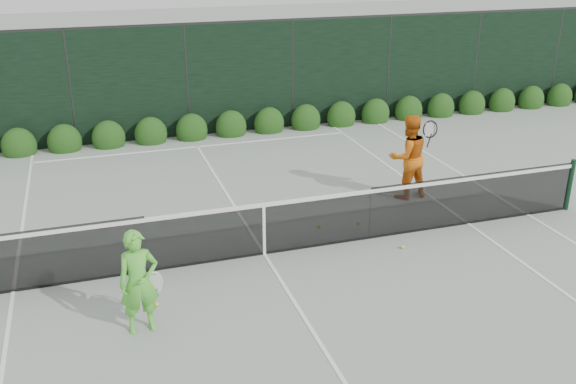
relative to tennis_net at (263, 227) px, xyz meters
name	(u,v)px	position (x,y,z in m)	size (l,w,h in m)	color
ground	(264,254)	(0.02, 0.00, -0.53)	(80.00, 80.00, 0.00)	gray
tennis_net	(263,227)	(0.00, 0.00, 0.00)	(12.90, 0.10, 1.07)	#11341D
player_woman	(139,282)	(-2.25, -1.67, 0.23)	(0.64, 0.42, 1.53)	#58C83A
player_man	(408,157)	(3.63, 1.62, 0.37)	(0.95, 0.72, 1.79)	orange
court_lines	(264,254)	(0.02, 0.00, -0.53)	(11.03, 23.83, 0.01)	white
windscreen_fence	(321,243)	(0.02, -2.71, 0.98)	(32.00, 21.07, 3.06)	black
hedge_row	(192,131)	(0.02, 7.15, -0.30)	(31.66, 0.65, 0.94)	#14390F
tennis_balls	(316,247)	(0.96, -0.08, -0.50)	(4.50, 1.91, 0.07)	#CFE332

